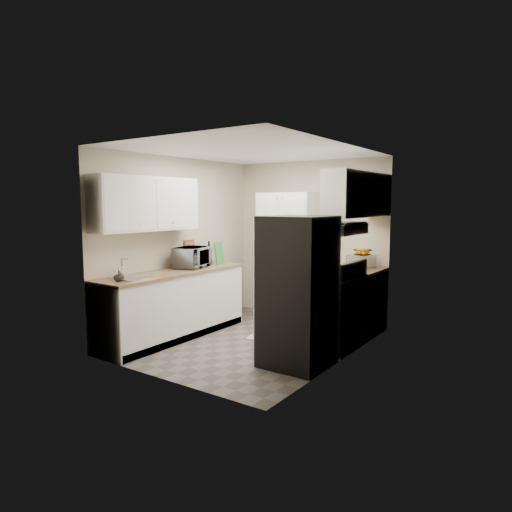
{
  "coord_description": "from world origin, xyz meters",
  "views": [
    {
      "loc": [
        3.43,
        -4.83,
        1.84
      ],
      "look_at": [
        -0.02,
        0.15,
        1.14
      ],
      "focal_mm": 32.0,
      "sensor_mm": 36.0,
      "label": 1
    }
  ],
  "objects": [
    {
      "name": "cutting_board",
      "position": [
        -0.95,
        0.5,
        1.09
      ],
      "size": [
        0.1,
        0.26,
        0.34
      ],
      "primitive_type": "cube",
      "rotation": [
        0.0,
        0.0,
        0.31
      ],
      "color": "#318C3B",
      "rests_on": "countertop_left"
    },
    {
      "name": "base_cabinet_right",
      "position": [
        0.99,
        1.19,
        0.44
      ],
      "size": [
        0.6,
        0.8,
        0.88
      ],
      "primitive_type": "cube",
      "color": "white",
      "rests_on": "ground"
    },
    {
      "name": "ground",
      "position": [
        0.0,
        0.0,
        0.0
      ],
      "size": [
        3.2,
        3.2,
        0.0
      ],
      "primitive_type": "plane",
      "color": "#56514C",
      "rests_on": "ground"
    },
    {
      "name": "toaster_oven",
      "position": [
        1.01,
        1.27,
        1.02
      ],
      "size": [
        0.35,
        0.4,
        0.2
      ],
      "primitive_type": "cube",
      "rotation": [
        0.0,
        0.0,
        -0.27
      ],
      "color": "#AFAFB3",
      "rests_on": "countertop_right"
    },
    {
      "name": "pantry_cabinet",
      "position": [
        -0.2,
        1.32,
        1.0
      ],
      "size": [
        0.9,
        0.55,
        2.0
      ],
      "primitive_type": "cube",
      "color": "white",
      "rests_on": "ground"
    },
    {
      "name": "refrigerator",
      "position": [
        0.94,
        -0.41,
        0.85
      ],
      "size": [
        0.7,
        0.72,
        1.7
      ],
      "primitive_type": "cube",
      "color": "#B7B7BC",
      "rests_on": "ground"
    },
    {
      "name": "countertop_right",
      "position": [
        0.99,
        1.19,
        0.9
      ],
      "size": [
        0.63,
        0.83,
        0.04
      ],
      "primitive_type": "cube",
      "color": "#846647",
      "rests_on": "base_cabinet_right"
    },
    {
      "name": "kitchen_mat",
      "position": [
        0.04,
        0.5,
        0.01
      ],
      "size": [
        0.73,
        0.96,
        0.01
      ],
      "primitive_type": "cube",
      "rotation": [
        0.0,
        0.0,
        0.25
      ],
      "color": "#D8BB8C",
      "rests_on": "ground"
    },
    {
      "name": "microwave",
      "position": [
        -1.01,
        -0.04,
        1.07
      ],
      "size": [
        0.49,
        0.61,
        0.3
      ],
      "primitive_type": "imported",
      "rotation": [
        0.0,
        0.0,
        1.85
      ],
      "color": "#A6A5AA",
      "rests_on": "countertop_left"
    },
    {
      "name": "base_cabinet_left",
      "position": [
        -0.99,
        -0.43,
        0.44
      ],
      "size": [
        0.6,
        2.3,
        0.88
      ],
      "primitive_type": "cube",
      "color": "white",
      "rests_on": "ground"
    },
    {
      "name": "electric_range",
      "position": [
        0.97,
        0.39,
        0.48
      ],
      "size": [
        0.71,
        0.78,
        1.13
      ],
      "color": "#B7B7BC",
      "rests_on": "ground"
    },
    {
      "name": "wine_bottle",
      "position": [
        -1.07,
        0.41,
        1.08
      ],
      "size": [
        0.08,
        0.08,
        0.32
      ],
      "primitive_type": "cylinder",
      "color": "black",
      "rests_on": "countertop_left"
    },
    {
      "name": "room_shell",
      "position": [
        -0.02,
        -0.01,
        1.63
      ],
      "size": [
        2.64,
        3.24,
        2.52
      ],
      "color": "beige",
      "rests_on": "ground"
    },
    {
      "name": "flower_vase",
      "position": [
        -0.93,
        -1.39,
        0.99
      ],
      "size": [
        0.15,
        0.15,
        0.13
      ],
      "primitive_type": "imported",
      "rotation": [
        0.0,
        0.0,
        0.21
      ],
      "color": "white",
      "rests_on": "countertop_left"
    },
    {
      "name": "countertop_left",
      "position": [
        -0.99,
        -0.43,
        0.9
      ],
      "size": [
        0.63,
        2.33,
        0.04
      ],
      "primitive_type": "cube",
      "color": "#846647",
      "rests_on": "base_cabinet_left"
    },
    {
      "name": "fruit_basket",
      "position": [
        1.03,
        1.28,
        1.17
      ],
      "size": [
        0.35,
        0.35,
        0.11
      ],
      "primitive_type": null,
      "rotation": [
        0.0,
        0.0,
        -0.43
      ],
      "color": "#FF8F00",
      "rests_on": "toaster_oven"
    }
  ]
}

